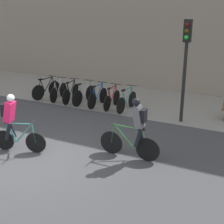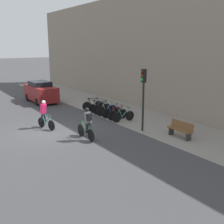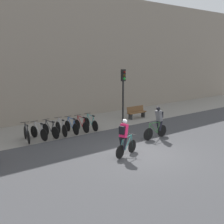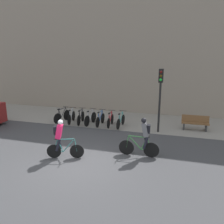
# 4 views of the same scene
# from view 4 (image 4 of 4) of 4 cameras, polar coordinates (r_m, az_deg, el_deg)

# --- Properties ---
(ground) EXTENTS (200.00, 200.00, 0.00)m
(ground) POSITION_cam_4_polar(r_m,az_deg,el_deg) (9.48, -8.75, -13.06)
(ground) COLOR #3D3D3F
(kerb_strip) EXTENTS (44.00, 4.50, 0.01)m
(kerb_strip) POSITION_cam_4_polar(r_m,az_deg,el_deg) (15.43, 1.71, -2.00)
(kerb_strip) COLOR gray
(kerb_strip) RESTS_ON ground
(building_facade) EXTENTS (44.00, 0.60, 9.10)m
(building_facade) POSITION_cam_4_polar(r_m,az_deg,el_deg) (17.30, 4.00, 14.97)
(building_facade) COLOR gray
(building_facade) RESTS_ON ground
(cyclist_pink) EXTENTS (1.58, 0.61, 1.75)m
(cyclist_pink) POSITION_cam_4_polar(r_m,az_deg,el_deg) (9.69, -13.24, -6.55)
(cyclist_pink) COLOR black
(cyclist_pink) RESTS_ON ground
(cyclist_grey) EXTENTS (1.80, 0.46, 1.79)m
(cyclist_grey) POSITION_cam_4_polar(r_m,az_deg,el_deg) (9.68, 8.16, -6.33)
(cyclist_grey) COLOR black
(cyclist_grey) RESTS_ON ground
(parked_bike_0) EXTENTS (0.49, 1.67, 0.99)m
(parked_bike_0) POSITION_cam_4_polar(r_m,az_deg,el_deg) (15.21, -12.87, -1.01)
(parked_bike_0) COLOR black
(parked_bike_0) RESTS_ON ground
(parked_bike_1) EXTENTS (0.46, 1.64, 0.97)m
(parked_bike_1) POSITION_cam_4_polar(r_m,az_deg,el_deg) (14.90, -10.56, -1.26)
(parked_bike_1) COLOR black
(parked_bike_1) RESTS_ON ground
(parked_bike_2) EXTENTS (0.46, 1.67, 0.98)m
(parked_bike_2) POSITION_cam_4_polar(r_m,az_deg,el_deg) (14.61, -8.16, -1.44)
(parked_bike_2) COLOR black
(parked_bike_2) RESTS_ON ground
(parked_bike_3) EXTENTS (0.46, 1.69, 0.99)m
(parked_bike_3) POSITION_cam_4_polar(r_m,az_deg,el_deg) (14.35, -5.67, -1.63)
(parked_bike_3) COLOR black
(parked_bike_3) RESTS_ON ground
(parked_bike_4) EXTENTS (0.46, 1.67, 0.97)m
(parked_bike_4) POSITION_cam_4_polar(r_m,az_deg,el_deg) (14.12, -3.09, -1.90)
(parked_bike_4) COLOR black
(parked_bike_4) RESTS_ON ground
(parked_bike_5) EXTENTS (0.46, 1.61, 0.96)m
(parked_bike_5) POSITION_cam_4_polar(r_m,az_deg,el_deg) (13.92, -0.43, -2.15)
(parked_bike_5) COLOR black
(parked_bike_5) RESTS_ON ground
(parked_bike_6) EXTENTS (0.46, 1.70, 0.97)m
(parked_bike_6) POSITION_cam_4_polar(r_m,az_deg,el_deg) (13.75, 2.30, -2.33)
(parked_bike_6) COLOR black
(parked_bike_6) RESTS_ON ground
(traffic_light_pole) EXTENTS (0.26, 0.30, 3.68)m
(traffic_light_pole) POSITION_cam_4_polar(r_m,az_deg,el_deg) (12.65, 12.50, 5.83)
(traffic_light_pole) COLOR black
(traffic_light_pole) RESTS_ON ground
(bench) EXTENTS (1.57, 0.44, 0.89)m
(bench) POSITION_cam_4_polar(r_m,az_deg,el_deg) (14.08, 20.88, -2.61)
(bench) COLOR brown
(bench) RESTS_ON ground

